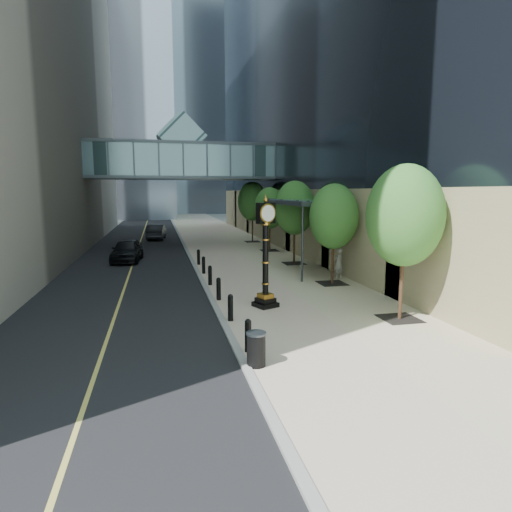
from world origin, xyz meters
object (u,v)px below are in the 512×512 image
(pedestrian, at_px, (339,263))
(car_far, at_px, (156,232))
(trash_bin, at_px, (256,350))
(street_clock, at_px, (266,260))
(car_near, at_px, (127,250))

(pedestrian, height_order, car_far, pedestrian)
(trash_bin, distance_m, car_far, 33.98)
(pedestrian, distance_m, car_far, 25.08)
(trash_bin, distance_m, pedestrian, 13.02)
(pedestrian, xyz_separation_m, car_far, (-9.94, 23.03, -0.13))
(street_clock, bearing_deg, pedestrian, 19.21)
(street_clock, xyz_separation_m, pedestrian, (5.44, 4.91, -1.12))
(car_near, xyz_separation_m, car_far, (1.97, 14.06, -0.03))
(car_far, bearing_deg, car_near, 88.44)
(pedestrian, bearing_deg, car_near, -60.42)
(street_clock, distance_m, car_far, 28.33)
(street_clock, bearing_deg, trash_bin, -129.36)
(trash_bin, bearing_deg, car_near, 103.37)
(street_clock, relative_size, pedestrian, 2.68)
(trash_bin, bearing_deg, street_clock, 73.50)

